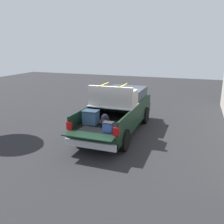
# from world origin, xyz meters

# --- Properties ---
(ground_plane) EXTENTS (40.00, 40.00, 0.00)m
(ground_plane) POSITION_xyz_m (0.00, 0.00, 0.00)
(ground_plane) COLOR #262628
(pickup_truck) EXTENTS (6.05, 2.06, 2.23)m
(pickup_truck) POSITION_xyz_m (0.35, 0.00, 0.95)
(pickup_truck) COLOR black
(pickup_truck) RESTS_ON ground_plane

